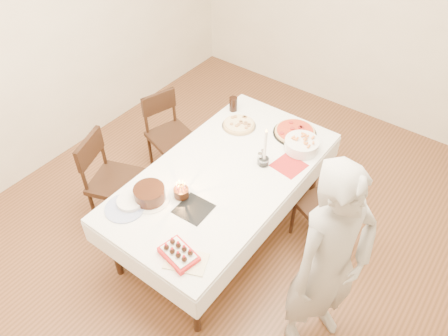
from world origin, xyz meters
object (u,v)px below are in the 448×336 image
Objects in this scene: chair_left_dessert at (117,182)px; taper_candle at (265,148)px; strawberry_box at (179,254)px; birthday_cake at (181,189)px; pasta_bowl at (302,145)px; cola_glass at (233,104)px; layer_cake at (150,194)px; chair_left_savory at (171,137)px; pizza_white at (239,125)px; pizza_pepperoni at (295,132)px; chair_right_savory at (324,207)px; dining_table at (224,203)px; person at (329,266)px.

taper_candle reaches higher than chair_left_dessert.
birthday_cake is at bearing 129.10° from strawberry_box.
chair_left_dessert is 1.72m from pasta_bowl.
cola_glass reaches higher than layer_cake.
taper_candle reaches higher than cola_glass.
birthday_cake is (0.36, -1.20, 0.01)m from cola_glass.
chair_left_savory is 2.71× the size of pizza_white.
strawberry_box is at bearing -87.83° from taper_candle.
birthday_cake is (-0.32, -1.24, 0.06)m from pizza_pepperoni.
chair_left_dessert is 1.26m from pizza_white.
chair_left_savory reaches higher than layer_cake.
layer_cake is (0.18, -1.38, -0.01)m from cola_glass.
chair_right_savory is 0.58m from pasta_bowl.
chair_left_savory is at bearing -167.37° from pasta_bowl.
dining_table is 0.89m from chair_right_savory.
pizza_white is at bearing 89.22° from layer_cake.
chair_left_savory is at bearing -154.21° from chair_right_savory.
pasta_bowl is at bearing 85.70° from strawberry_box.
person is at bearing -35.75° from cola_glass.
person is 1.55m from pizza_pepperoni.
pizza_white is at bearing -165.56° from chair_right_savory.
strawberry_box is (1.22, -1.24, 0.34)m from chair_left_savory.
chair_left_savory is 2.29m from person.
strawberry_box is at bearing -94.30° from pasta_bowl.
pasta_bowl is 0.78× the size of taper_candle.
chair_right_savory is 0.77m from taper_candle.
chair_left_dessert reaches higher than chair_left_savory.
pizza_pepperoni is at bearing 3.36° from cola_glass.
pasta_bowl is 0.85m from cola_glass.
birthday_cake is (0.18, 0.18, 0.02)m from layer_cake.
pizza_white is at bearing -144.17° from chair_left_savory.
birthday_cake is at bearing -73.37° from cola_glass.
layer_cake is at bearing -112.35° from chair_right_savory.
taper_candle is at bearing -166.56° from chair_left_dessert.
cola_glass is 1.81m from strawberry_box.
person is (0.39, -0.83, 0.43)m from chair_right_savory.
dining_table is 6.78× the size of layer_cake.
chair_right_savory is 2.68× the size of pizza_white.
cola_glass is (-1.24, 0.34, 0.38)m from chair_right_savory.
layer_cake reaches higher than pizza_white.
taper_candle is at bearing -32.84° from pizza_white.
cola_glass is at bearing 121.01° from dining_table.
person is at bearing 177.13° from chair_left_savory.
chair_left_dessert reaches higher than chair_right_savory.
chair_right_savory is 1.73m from chair_left_savory.
cola_glass is (-0.47, 0.78, 0.45)m from dining_table.
chair_left_savory is 1.23m from layer_cake.
person is at bearing -53.11° from pasta_bowl.
dining_table is 14.51× the size of cola_glass.
layer_cake is at bearing 141.75° from chair_left_savory.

